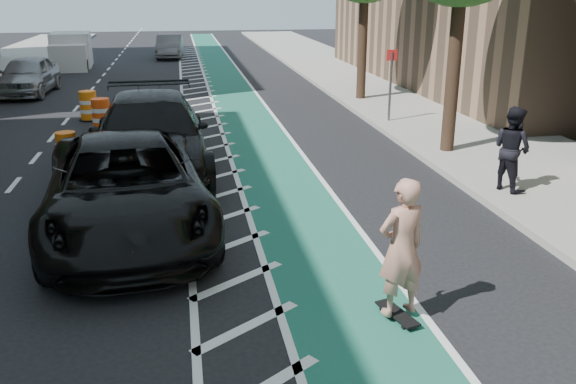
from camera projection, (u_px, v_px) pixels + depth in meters
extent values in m
plane|color=black|center=(134.00, 338.00, 8.05)|extent=(120.00, 120.00, 0.00)
cube|color=#175043|center=(261.00, 145.00, 17.87)|extent=(2.00, 90.00, 0.01)
cube|color=silver|center=(209.00, 147.00, 17.63)|extent=(1.40, 90.00, 0.01)
cube|color=gray|center=(468.00, 134.00, 18.91)|extent=(5.00, 90.00, 0.15)
cube|color=gray|center=(393.00, 137.00, 18.51)|extent=(0.12, 90.00, 0.16)
cylinder|color=#382619|center=(453.00, 75.00, 16.10)|extent=(0.36, 0.36, 4.40)
cylinder|color=#382619|center=(365.00, 47.00, 23.57)|extent=(0.36, 0.36, 4.40)
cylinder|color=#4C4C4C|center=(390.00, 89.00, 20.11)|extent=(0.08, 0.08, 2.40)
cube|color=red|center=(392.00, 55.00, 19.76)|extent=(0.35, 0.02, 0.35)
cube|color=black|center=(397.00, 313.00, 8.48)|extent=(0.43, 0.83, 0.03)
cylinder|color=black|center=(381.00, 310.00, 8.69)|extent=(0.05, 0.07, 0.06)
cylinder|color=black|center=(391.00, 307.00, 8.76)|extent=(0.05, 0.07, 0.06)
cylinder|color=black|center=(403.00, 328.00, 8.23)|extent=(0.05, 0.07, 0.06)
cylinder|color=black|center=(413.00, 325.00, 8.30)|extent=(0.05, 0.07, 0.06)
imported|color=tan|center=(401.00, 248.00, 8.16)|extent=(0.81, 0.64, 1.96)
imported|color=black|center=(126.00, 187.00, 11.30)|extent=(3.51, 6.57, 1.76)
imported|color=black|center=(151.00, 136.00, 14.74)|extent=(2.93, 6.73, 1.93)
imported|color=#929397|center=(28.00, 75.00, 26.03)|extent=(2.18, 4.87, 1.63)
imported|color=slate|center=(170.00, 46.00, 39.50)|extent=(1.79, 4.55, 1.47)
imported|color=black|center=(512.00, 149.00, 13.20)|extent=(0.96, 1.08, 1.85)
cube|color=silver|center=(72.00, 50.00, 35.19)|extent=(2.34, 3.22, 1.92)
cube|color=silver|center=(69.00, 58.00, 33.15)|extent=(2.03, 1.68, 1.44)
cylinder|color=black|center=(52.00, 67.00, 32.72)|extent=(0.29, 0.69, 0.67)
cylinder|color=black|center=(86.00, 66.00, 33.12)|extent=(0.29, 0.69, 0.67)
cylinder|color=black|center=(59.00, 60.00, 35.89)|extent=(0.29, 0.69, 0.67)
cylinder|color=black|center=(89.00, 59.00, 36.29)|extent=(0.29, 0.69, 0.67)
cylinder|color=#E25F0B|center=(67.00, 149.00, 15.68)|extent=(0.51, 0.51, 0.88)
cylinder|color=silver|center=(67.00, 154.00, 15.73)|extent=(0.52, 0.52, 0.12)
cylinder|color=silver|center=(66.00, 144.00, 15.64)|extent=(0.52, 0.52, 0.12)
cylinder|color=black|center=(69.00, 165.00, 15.82)|extent=(0.65, 0.65, 0.04)
cylinder|color=#FF490D|center=(101.00, 114.00, 19.66)|extent=(0.58, 0.58, 1.01)
cylinder|color=silver|center=(102.00, 119.00, 19.71)|extent=(0.59, 0.59, 0.13)
cylinder|color=silver|center=(101.00, 110.00, 19.61)|extent=(0.59, 0.59, 0.13)
cylinder|color=black|center=(103.00, 129.00, 19.81)|extent=(0.74, 0.74, 0.04)
cylinder|color=orange|center=(89.00, 106.00, 21.03)|extent=(0.58, 0.58, 1.01)
cylinder|color=silver|center=(89.00, 111.00, 21.09)|extent=(0.59, 0.59, 0.13)
cylinder|color=silver|center=(88.00, 102.00, 20.99)|extent=(0.59, 0.59, 0.13)
cylinder|color=black|center=(90.00, 119.00, 21.19)|extent=(0.74, 0.74, 0.04)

